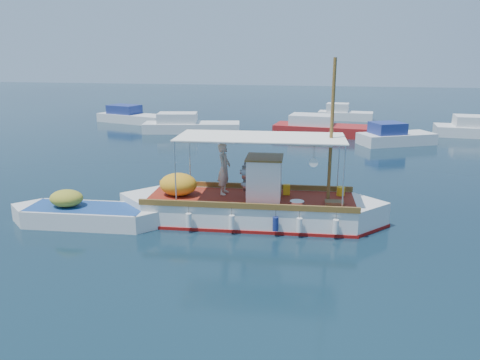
# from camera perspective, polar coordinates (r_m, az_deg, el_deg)

# --- Properties ---
(ground) EXTENTS (160.00, 160.00, 0.00)m
(ground) POSITION_cam_1_polar(r_m,az_deg,el_deg) (18.27, 2.62, -5.00)
(ground) COLOR black
(ground) RESTS_ON ground
(fishing_caique) EXTENTS (10.44, 3.35, 6.38)m
(fishing_caique) POSITION_cam_1_polar(r_m,az_deg,el_deg) (18.07, 1.07, -3.30)
(fishing_caique) COLOR white
(fishing_caique) RESTS_ON ground
(dinghy) EXTENTS (6.16, 2.03, 1.51)m
(dinghy) POSITION_cam_1_polar(r_m,az_deg,el_deg) (18.79, -18.28, -4.18)
(dinghy) COLOR white
(dinghy) RESTS_ON ground
(bg_boat_nw) EXTENTS (8.14, 3.88, 1.80)m
(bg_boat_nw) POSITION_cam_1_polar(r_m,az_deg,el_deg) (39.03, -6.25, 6.52)
(bg_boat_nw) COLOR silver
(bg_boat_nw) RESTS_ON ground
(bg_boat_n) EXTENTS (8.51, 3.74, 1.80)m
(bg_boat_n) POSITION_cam_1_polar(r_m,az_deg,el_deg) (38.04, 10.14, 6.15)
(bg_boat_n) COLOR maroon
(bg_boat_n) RESTS_ON ground
(bg_boat_ne) EXTENTS (5.73, 4.29, 1.80)m
(bg_boat_ne) POSITION_cam_1_polar(r_m,az_deg,el_deg) (35.28, 18.31, 4.93)
(bg_boat_ne) COLOR silver
(bg_boat_ne) RESTS_ON ground
(bg_boat_far_w) EXTENTS (7.41, 4.24, 1.80)m
(bg_boat_far_w) POSITION_cam_1_polar(r_m,az_deg,el_deg) (45.59, -13.08, 7.46)
(bg_boat_far_w) COLOR silver
(bg_boat_far_w) RESTS_ON ground
(bg_boat_far_n) EXTENTS (5.34, 2.49, 1.80)m
(bg_boat_far_n) POSITION_cam_1_polar(r_m,az_deg,el_deg) (47.33, 12.52, 7.76)
(bg_boat_far_n) COLOR silver
(bg_boat_far_n) RESTS_ON ground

